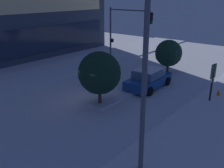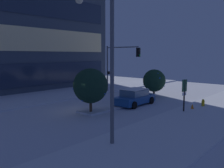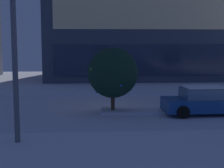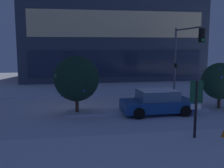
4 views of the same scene
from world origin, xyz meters
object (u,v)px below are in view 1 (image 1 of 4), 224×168
(decorated_tree_left_of_median, at_px, (169,53))
(car_near, at_px, (148,79))
(decorated_tree_median, at_px, (99,73))
(street_lamp_arched, at_px, (129,44))
(parking_info_sign, at_px, (213,78))
(traffic_light_corner_far_right, at_px, (126,26))
(construction_cone, at_px, (218,93))

(decorated_tree_left_of_median, bearing_deg, car_near, -170.82)
(decorated_tree_median, distance_m, decorated_tree_left_of_median, 9.46)
(street_lamp_arched, distance_m, parking_info_sign, 9.50)
(traffic_light_corner_far_right, xyz_separation_m, decorated_tree_left_of_median, (0.53, -4.43, -2.12))
(traffic_light_corner_far_right, xyz_separation_m, street_lamp_arched, (-12.77, -9.43, 1.24))
(car_near, height_order, decorated_tree_left_of_median, decorated_tree_left_of_median)
(construction_cone, bearing_deg, decorated_tree_median, 138.45)
(traffic_light_corner_far_right, distance_m, parking_info_sign, 10.93)
(decorated_tree_left_of_median, distance_m, construction_cone, 6.64)
(car_near, xyz_separation_m, street_lamp_arched, (-8.72, -4.26, 4.49))
(car_near, distance_m, traffic_light_corner_far_right, 7.33)
(car_near, xyz_separation_m, construction_cone, (1.46, -4.90, -0.44))
(parking_info_sign, xyz_separation_m, decorated_tree_left_of_median, (4.48, 5.51, 0.12))
(traffic_light_corner_far_right, bearing_deg, car_near, -38.11)
(decorated_tree_median, bearing_deg, car_near, -8.26)
(car_near, xyz_separation_m, traffic_light_corner_far_right, (4.05, 5.17, 3.24))
(car_near, distance_m, decorated_tree_left_of_median, 4.78)
(traffic_light_corner_far_right, bearing_deg, street_lamp_arched, -53.57)
(traffic_light_corner_far_right, height_order, decorated_tree_left_of_median, traffic_light_corner_far_right)
(traffic_light_corner_far_right, relative_size, parking_info_sign, 2.12)
(car_near, height_order, decorated_tree_median, decorated_tree_median)
(traffic_light_corner_far_right, xyz_separation_m, parking_info_sign, (-3.95, -9.94, -2.24))
(traffic_light_corner_far_right, height_order, decorated_tree_median, traffic_light_corner_far_right)
(street_lamp_arched, relative_size, construction_cone, 14.56)
(decorated_tree_median, bearing_deg, decorated_tree_left_of_median, 0.20)
(street_lamp_arched, xyz_separation_m, construction_cone, (10.18, -0.64, -4.92))
(decorated_tree_median, relative_size, decorated_tree_left_of_median, 1.17)
(street_lamp_arched, bearing_deg, decorated_tree_median, -32.11)
(street_lamp_arched, xyz_separation_m, decorated_tree_median, (3.85, 4.96, -3.00))
(construction_cone, bearing_deg, street_lamp_arched, 176.38)
(car_near, distance_m, decorated_tree_median, 5.14)
(street_lamp_arched, height_order, construction_cone, street_lamp_arched)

